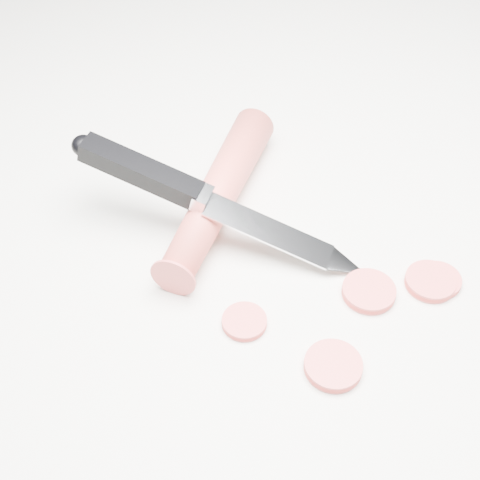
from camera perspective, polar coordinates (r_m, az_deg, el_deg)
ground at (r=0.52m, az=5.05°, el=0.52°), size 2.40×2.40×0.00m
carrot at (r=0.53m, az=-1.84°, el=4.05°), size 0.17×0.12×0.03m
carrot_slice_0 at (r=0.48m, az=10.93°, el=-4.33°), size 0.04×0.04×0.01m
carrot_slice_1 at (r=0.50m, az=15.93°, el=-3.43°), size 0.04×0.04×0.01m
carrot_slice_2 at (r=0.46m, az=0.38°, el=-6.98°), size 0.03×0.03×0.01m
carrot_slice_3 at (r=0.44m, az=7.96°, el=-10.58°), size 0.04×0.04×0.01m
carrot_slice_4 at (r=0.50m, az=16.57°, el=-3.29°), size 0.03×0.03×0.01m
kitchen_knife at (r=0.49m, az=-1.82°, el=3.21°), size 0.14×0.21×0.07m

